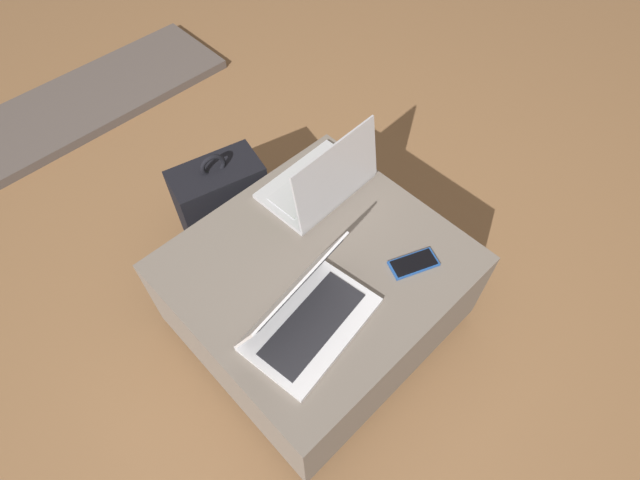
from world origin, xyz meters
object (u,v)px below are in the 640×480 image
at_px(cell_phone, 414,263).
at_px(backpack, 223,206).
at_px(laptop_far, 322,181).
at_px(laptop_near, 304,313).

xyz_separation_m(cell_phone, backpack, (-0.20, 0.75, -0.21)).
bearing_deg(backpack, laptop_far, 134.73).
xyz_separation_m(laptop_near, backpack, (0.17, 0.65, -0.25)).
distance_m(laptop_near, cell_phone, 0.38).
height_order(laptop_far, backpack, laptop_far).
bearing_deg(cell_phone, laptop_near, -81.66).
height_order(laptop_far, cell_phone, laptop_far).
height_order(laptop_near, backpack, laptop_near).
bearing_deg(backpack, laptop_near, 89.15).
bearing_deg(cell_phone, laptop_far, -158.02).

